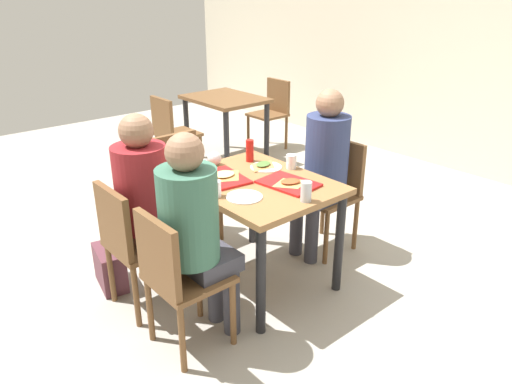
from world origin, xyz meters
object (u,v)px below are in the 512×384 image
object	(u,v)px
plastic_cup_a	(291,162)
handbag	(110,267)
tray_red_far	(288,183)
paper_plate_center	(266,167)
main_table	(256,197)
person_far_side	(323,160)
pizza_slice_c	(263,165)
person_in_red	(148,196)
paper_plate_near_edge	(244,197)
plastic_cup_b	(215,189)
chair_near_left	(131,239)
condiment_bottle	(250,151)
background_table	(225,108)
chair_near_right	(175,273)
pizza_slice_a	(224,175)
soda_can	(306,192)
chair_left_end	(184,179)
background_chair_far	(272,109)
background_chair_near	(171,130)
chair_far_side	(334,187)
pizza_slice_b	(290,182)
tray_red_near	(222,178)
foil_bundle	(214,158)
person_in_brown_jacket	(195,225)

from	to	relation	value
plastic_cup_a	handbag	world-z (taller)	plastic_cup_a
tray_red_far	paper_plate_center	xyz separation A→B (m)	(-0.33, 0.10, -0.00)
main_table	person_far_side	distance (m)	0.66
pizza_slice_c	plastic_cup_a	xyz separation A→B (m)	(0.15, 0.13, 0.03)
person_in_red	paper_plate_near_edge	xyz separation A→B (m)	(0.40, 0.43, 0.01)
tray_red_far	plastic_cup_b	size ratio (longest dim) A/B	3.60
chair_near_left	condiment_bottle	size ratio (longest dim) A/B	5.33
plastic_cup_b	background_table	size ratio (longest dim) A/B	0.11
main_table	chair_near_right	world-z (taller)	chair_near_right
plastic_cup_a	condiment_bottle	distance (m)	0.33
person_in_red	pizza_slice_a	bearing A→B (deg)	81.85
soda_can	chair_left_end	bearing A→B (deg)	-179.12
chair_near_right	soda_can	world-z (taller)	soda_can
main_table	condiment_bottle	xyz separation A→B (m)	(-0.33, 0.22, 0.19)
paper_plate_center	background_chair_far	bearing A→B (deg)	136.57
plastic_cup_b	background_chair_near	world-z (taller)	background_chair_near
pizza_slice_c	background_chair_near	world-z (taller)	background_chair_near
chair_near_left	chair_far_side	bearing A→B (deg)	80.93
main_table	paper_plate_center	distance (m)	0.29
main_table	paper_plate_center	xyz separation A→B (m)	(-0.15, 0.22, 0.11)
person_in_red	background_table	xyz separation A→B (m)	(-1.94, 2.06, -0.12)
person_in_red	plastic_cup_a	bearing A→B (deg)	77.13
chair_near_right	pizza_slice_b	bearing A→B (deg)	93.43
chair_left_end	paper_plate_near_edge	distance (m)	1.09
paper_plate_near_edge	soda_can	distance (m)	0.37
background_chair_near	tray_red_near	bearing A→B (deg)	-22.29
person_far_side	pizza_slice_a	size ratio (longest dim) A/B	5.28
pizza_slice_a	foil_bundle	bearing A→B (deg)	157.46
pizza_slice_a	chair_near_left	bearing A→B (deg)	-96.45
handbag	chair_near_left	bearing A→B (deg)	2.66
chair_near_right	handbag	world-z (taller)	chair_near_right
paper_plate_near_edge	person_far_side	bearing A→B (deg)	99.85
pizza_slice_b	person_in_brown_jacket	bearing A→B (deg)	-85.95
foil_bundle	tray_red_far	bearing A→B (deg)	13.18
chair_left_end	plastic_cup_b	xyz separation A→B (m)	(0.91, -0.34, 0.30)
tray_red_far	foil_bundle	xyz separation A→B (m)	(-0.60, -0.14, 0.04)
tray_red_near	soda_can	size ratio (longest dim) A/B	2.95
pizza_slice_a	background_table	bearing A→B (deg)	142.54
person_in_red	tray_red_far	xyz separation A→B (m)	(0.43, 0.77, 0.01)
chair_left_end	paper_plate_near_edge	world-z (taller)	chair_left_end
condiment_bottle	background_chair_far	distance (m)	2.70
paper_plate_near_edge	pizza_slice_b	xyz separation A→B (m)	(0.05, 0.34, 0.02)
main_table	pizza_slice_c	xyz separation A→B (m)	(-0.17, 0.22, 0.13)
chair_far_side	background_chair_far	distance (m)	2.58
chair_near_right	person_in_brown_jacket	world-z (taller)	person_in_brown_jacket
paper_plate_center	handbag	bearing A→B (deg)	-113.70
chair_near_left	chair_left_end	xyz separation A→B (m)	(-0.64, 0.79, 0.00)
soda_can	pizza_slice_a	bearing A→B (deg)	-166.55
background_table	plastic_cup_b	bearing A→B (deg)	-38.50
condiment_bottle	chair_near_right	bearing A→B (deg)	-60.19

